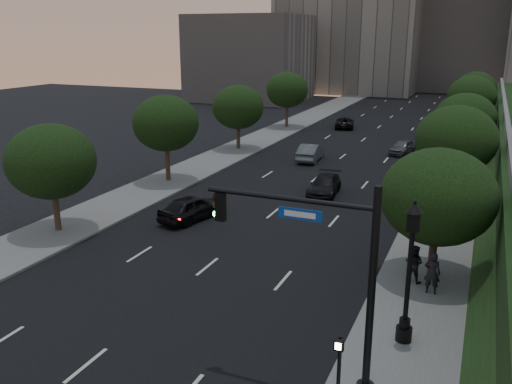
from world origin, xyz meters
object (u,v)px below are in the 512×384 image
at_px(pedestrian_b, 414,263).
at_px(pedestrian_c, 441,214).
at_px(sedan_far_right, 403,147).
at_px(street_lamp, 408,279).
at_px(pedestrian_a, 432,273).
at_px(sedan_near_left, 192,207).
at_px(sedan_mid_left, 311,152).
at_px(sedan_far_left, 345,123).
at_px(traffic_signal_mast, 336,286).
at_px(sedan_near_right, 324,185).

relative_size(pedestrian_b, pedestrian_c, 0.95).
bearing_deg(sedan_far_right, pedestrian_b, -68.96).
height_order(street_lamp, pedestrian_a, street_lamp).
bearing_deg(sedan_near_left, pedestrian_c, -150.24).
xyz_separation_m(street_lamp, pedestrian_c, (0.19, 13.06, -1.56)).
distance_m(sedan_near_left, pedestrian_a, 15.46).
bearing_deg(sedan_near_left, pedestrian_a, 176.49).
bearing_deg(pedestrian_a, street_lamp, 85.73).
relative_size(street_lamp, sedan_mid_left, 1.19).
height_order(sedan_far_left, pedestrian_b, pedestrian_b).
xyz_separation_m(sedan_far_left, sedan_far_right, (8.71, -12.32, 0.03)).
height_order(sedan_mid_left, sedan_far_right, sedan_mid_left).
relative_size(traffic_signal_mast, sedan_far_right, 1.75).
bearing_deg(street_lamp, sedan_far_right, 98.50).
relative_size(sedan_near_right, sedan_far_right, 1.17).
bearing_deg(pedestrian_a, pedestrian_c, -85.16).
height_order(sedan_far_right, pedestrian_a, pedestrian_a).
relative_size(sedan_far_right, pedestrian_b, 2.27).
xyz_separation_m(sedan_near_left, pedestrian_a, (14.69, -4.81, 0.32)).
bearing_deg(sedan_mid_left, pedestrian_b, 114.01).
distance_m(traffic_signal_mast, sedan_far_left, 51.07).
bearing_deg(traffic_signal_mast, sedan_far_right, 95.02).
bearing_deg(pedestrian_c, sedan_near_left, -14.94).
distance_m(sedan_far_right, pedestrian_a, 29.75).
xyz_separation_m(sedan_near_left, sedan_near_right, (6.04, 8.42, -0.11)).
distance_m(sedan_near_right, sedan_far_right, 16.29).
distance_m(pedestrian_a, pedestrian_b, 1.26).
distance_m(sedan_far_left, pedestrian_a, 43.93).
bearing_deg(traffic_signal_mast, sedan_mid_left, 108.62).
relative_size(street_lamp, pedestrian_a, 2.93).
distance_m(sedan_near_left, sedan_far_right, 26.07).
bearing_deg(sedan_mid_left, sedan_far_left, -89.53).
bearing_deg(sedan_near_right, pedestrian_b, -62.73).
relative_size(sedan_mid_left, pedestrian_a, 2.46).
xyz_separation_m(sedan_near_right, sedan_far_right, (3.10, 15.99, 0.00)).
xyz_separation_m(traffic_signal_mast, sedan_far_left, (-11.98, 49.56, -3.02)).
distance_m(sedan_far_left, pedestrian_c, 35.68).
bearing_deg(pedestrian_c, sedan_far_left, -97.13).
bearing_deg(sedan_near_left, sedan_far_left, -76.08).
xyz_separation_m(traffic_signal_mast, sedan_near_right, (-6.37, 21.24, -2.99)).
bearing_deg(sedan_far_left, sedan_near_left, 77.16).
bearing_deg(pedestrian_a, sedan_near_left, -15.50).
bearing_deg(sedan_mid_left, pedestrian_a, 114.78).
bearing_deg(sedan_far_right, sedan_mid_left, -128.40).
bearing_deg(sedan_far_left, pedestrian_b, 96.06).
bearing_deg(street_lamp, sedan_near_right, 114.77).
relative_size(sedan_near_right, pedestrian_c, 2.52).
height_order(sedan_far_right, pedestrian_c, pedestrian_c).
bearing_deg(traffic_signal_mast, sedan_near_left, 134.08).
xyz_separation_m(street_lamp, sedan_near_left, (-14.17, 9.18, -1.85)).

